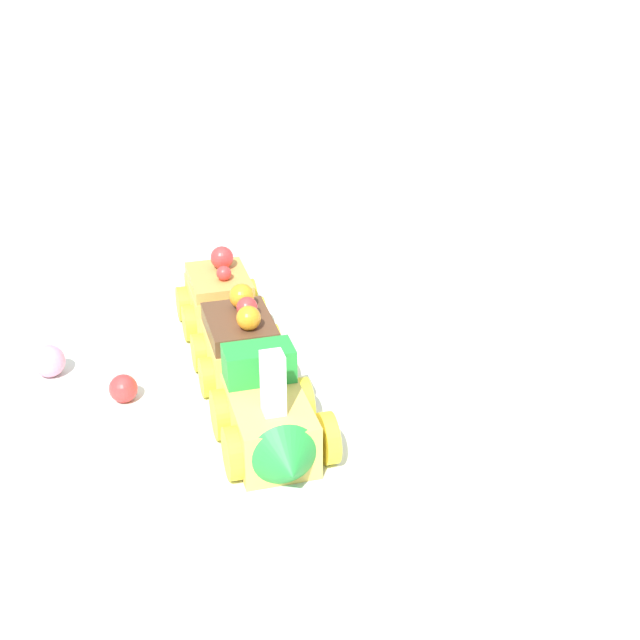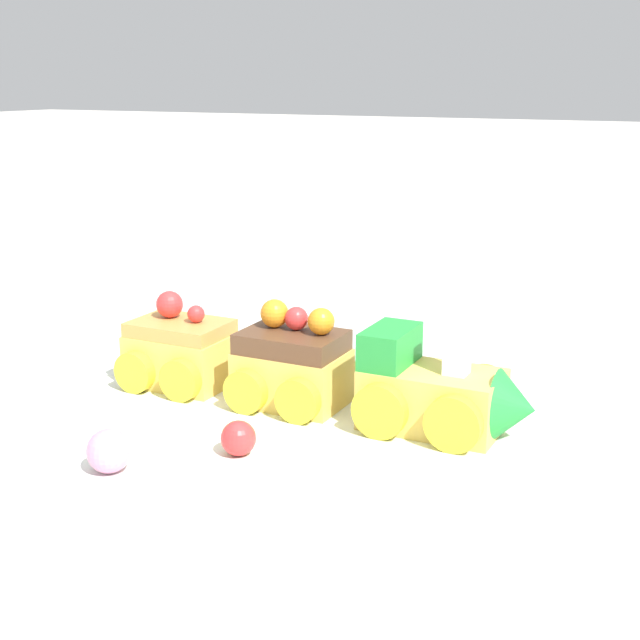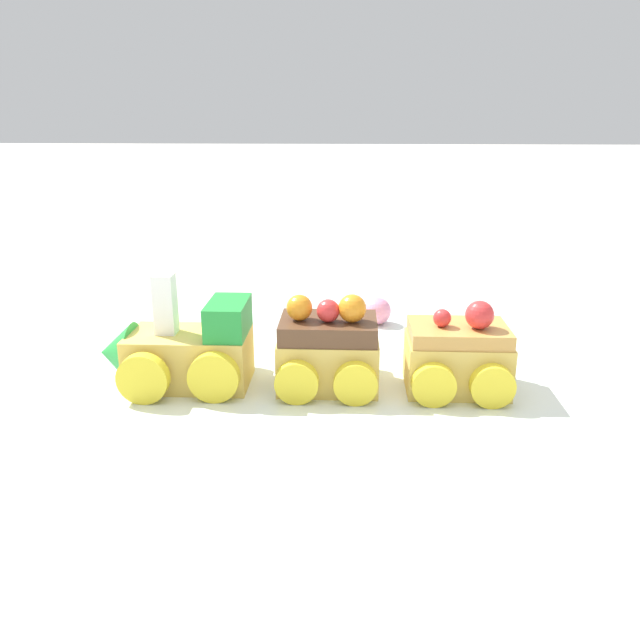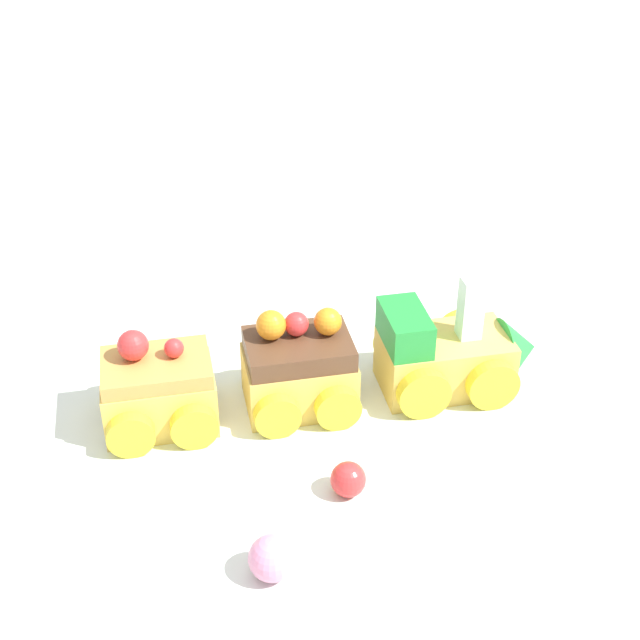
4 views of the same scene
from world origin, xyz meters
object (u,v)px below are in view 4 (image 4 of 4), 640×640
(cake_car_chocolate, at_px, (299,371))
(gumball_red, at_px, (348,479))
(cake_car_caramel, at_px, (158,391))
(gumball_pink, at_px, (272,558))
(cake_train_locomotive, at_px, (453,355))

(cake_car_chocolate, distance_m, gumball_red, 0.10)
(cake_car_chocolate, xyz_separation_m, cake_car_caramel, (-0.10, -0.00, -0.00))
(gumball_pink, bearing_deg, gumball_red, 45.06)
(cake_car_caramel, relative_size, gumball_pink, 2.81)
(gumball_pink, bearing_deg, cake_car_chocolate, 74.59)
(cake_car_chocolate, bearing_deg, cake_car_caramel, -179.89)
(cake_car_chocolate, height_order, cake_car_caramel, cake_car_chocolate)
(cake_car_chocolate, distance_m, gumball_pink, 0.17)
(cake_car_chocolate, height_order, gumball_red, cake_car_chocolate)
(cake_train_locomotive, distance_m, cake_car_chocolate, 0.12)
(gumball_pink, bearing_deg, cake_train_locomotive, 44.68)
(cake_car_caramel, xyz_separation_m, gumball_pink, (0.06, -0.16, -0.01))
(gumball_red, xyz_separation_m, gumball_pink, (-0.06, -0.06, 0.00))
(gumball_red, distance_m, gumball_pink, 0.08)
(cake_car_caramel, bearing_deg, gumball_red, -41.29)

